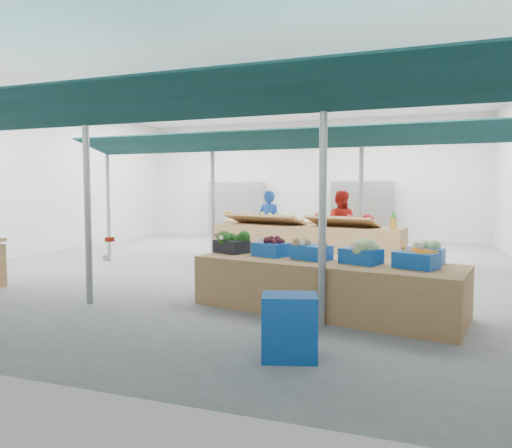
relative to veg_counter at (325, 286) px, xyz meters
The scene contains 23 objects.
floor 4.11m from the veg_counter, 126.15° to the left, with size 13.00×13.00×0.00m, color slate.
hall 5.80m from the veg_counter, 116.98° to the left, with size 13.00×13.00×13.00m.
pole_grid 2.71m from the veg_counter, 136.94° to the left, with size 10.00×4.60×3.00m.
awnings 3.33m from the veg_counter, 136.94° to the left, with size 9.50×7.08×0.30m.
back_shelving_left 10.55m from the veg_counter, 117.84° to the left, with size 2.00×0.50×2.00m, color #B23F33.
back_shelving_right 9.34m from the veg_counter, 92.56° to the left, with size 2.00×0.50×2.00m, color #B23F33.
veg_counter is the anchor object (origin of this frame).
fruit_counter 3.92m from the veg_counter, 106.41° to the left, with size 4.25×1.01×0.91m, color brown.
far_counter 7.29m from the veg_counter, 106.31° to the left, with size 4.52×0.90×0.81m, color brown.
crate_stack 1.96m from the veg_counter, 90.11° to the right, with size 0.54×0.38×0.65m, color #0F4AA9.
vendor_left 5.40m from the veg_counter, 115.40° to the left, with size 0.62×0.41×1.70m, color #1945A8.
vendor_right 4.91m from the veg_counter, 95.96° to the left, with size 0.83×0.64×1.70m, color red.
crate_broccoli 1.66m from the veg_counter, 167.70° to the left, with size 0.60×0.53×0.35m.
crate_beets 0.99m from the veg_counter, 167.71° to the left, with size 0.60×0.53×0.29m.
crate_celeriac 0.54m from the veg_counter, 167.75° to the left, with size 0.60×0.53×0.31m.
crate_cabbage 0.72m from the veg_counter, 12.33° to the right, with size 0.60×0.53×0.35m.
crate_carrots 1.31m from the veg_counter, 12.32° to the right, with size 0.60×0.53×0.29m.
sparrow 1.84m from the veg_counter, behind, with size 0.12×0.09×0.11m.
pole_ribbon 2.95m from the veg_counter, 142.86° to the right, with size 0.12×0.12×0.28m.
apple_heap_yellow 4.42m from the veg_counter, 119.18° to the left, with size 2.02×1.21×0.27m.
apple_heap_red 3.62m from the veg_counter, 94.37° to the left, with size 1.64×1.10×0.27m.
pineapple 3.55m from the veg_counter, 76.97° to the left, with size 0.14×0.14×0.39m.
crate_extra 1.40m from the veg_counter, ahead, with size 0.56×0.45×0.32m.
Camera 1 is at (3.53, -9.57, 1.66)m, focal length 32.00 mm.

